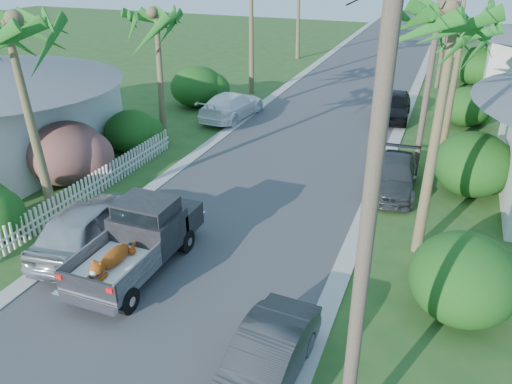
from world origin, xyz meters
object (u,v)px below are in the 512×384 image
at_px(parked_car_rm, 394,176).
at_px(palm_l_a, 10,21).
at_px(parked_car_rf, 393,106).
at_px(utility_pole_b, 431,64).
at_px(palm_l_b, 155,14).
at_px(parked_car_rn, 265,360).
at_px(palm_r_a, 457,10).
at_px(utility_pole_c, 447,19).
at_px(parked_car_ln, 88,225).
at_px(palm_r_b, 464,24).
at_px(utility_pole_a, 365,248).
at_px(parked_car_lf, 232,106).
at_px(pickup_truck, 143,235).

bearing_deg(parked_car_rm, palm_l_a, -150.30).
height_order(parked_car_rf, utility_pole_b, utility_pole_b).
bearing_deg(palm_l_b, parked_car_rn, -51.63).
relative_size(parked_car_rm, palm_r_a, 0.50).
height_order(palm_l_a, utility_pole_c, utility_pole_c).
bearing_deg(parked_car_ln, palm_l_b, -80.37).
relative_size(palm_r_b, utility_pole_a, 0.80).
relative_size(parked_car_rn, utility_pole_b, 0.44).
relative_size(parked_car_rm, utility_pole_c, 0.48).
bearing_deg(utility_pole_a, utility_pole_c, 90.00).
bearing_deg(palm_l_a, palm_l_b, 93.81).
xyz_separation_m(palm_r_a, utility_pole_b, (-0.70, 7.00, -2.82)).
distance_m(parked_car_rn, parked_car_rf, 20.83).
height_order(parked_car_rn, parked_car_rf, parked_car_rf).
bearing_deg(palm_l_b, utility_pole_a, -48.47).
xyz_separation_m(palm_r_a, utility_pole_c, (-0.70, 22.00, -2.82)).
bearing_deg(utility_pole_b, parked_car_lf, 161.89).
xyz_separation_m(parked_car_rf, palm_l_b, (-10.44, -7.70, 5.37)).
bearing_deg(palm_l_a, utility_pole_c, 64.73).
bearing_deg(palm_l_a, utility_pole_a, -22.96).
bearing_deg(utility_pole_c, palm_r_a, -88.18).
bearing_deg(parked_car_rn, utility_pole_a, -20.54).
bearing_deg(palm_r_a, parked_car_rn, -110.73).
relative_size(palm_l_a, utility_pole_a, 0.91).
distance_m(parked_car_lf, palm_r_b, 12.80).
bearing_deg(parked_car_lf, utility_pole_a, 124.74).
distance_m(pickup_truck, utility_pole_a, 8.96).
distance_m(parked_car_ln, palm_l_a, 6.64).
bearing_deg(utility_pole_c, utility_pole_b, -90.00).
xyz_separation_m(parked_car_rf, utility_pole_c, (1.96, 8.30, 3.82)).
bearing_deg(parked_car_rf, parked_car_ln, -115.63).
distance_m(parked_car_rm, palm_l_a, 14.66).
bearing_deg(parked_car_ln, parked_car_rf, -120.34).
bearing_deg(palm_l_b, palm_r_b, 12.62).
bearing_deg(palm_r_a, utility_pole_b, 95.71).
xyz_separation_m(pickup_truck, palm_r_b, (8.16, 12.99, 4.94)).
xyz_separation_m(parked_car_rn, utility_pole_a, (2.00, -0.86, 3.94)).
relative_size(parked_car_rm, utility_pole_a, 0.48).
xyz_separation_m(pickup_truck, utility_pole_b, (7.16, 10.99, 3.59)).
relative_size(parked_car_rm, parked_car_lf, 0.85).
xyz_separation_m(parked_car_rn, palm_l_b, (-10.40, 13.14, 5.49)).
bearing_deg(parked_car_lf, parked_car_rn, 120.92).
xyz_separation_m(parked_car_rn, palm_r_b, (3.00, 16.14, 5.29)).
bearing_deg(parked_car_lf, palm_l_a, 89.79).
xyz_separation_m(parked_car_rm, palm_l_a, (-11.16, -7.12, 6.30)).
bearing_deg(pickup_truck, parked_car_ln, 177.41).
height_order(palm_r_b, utility_pole_a, utility_pole_a).
distance_m(parked_car_rm, palm_l_b, 13.13).
bearing_deg(pickup_truck, utility_pole_a, -29.26).
xyz_separation_m(pickup_truck, utility_pole_c, (7.16, 25.99, 3.59)).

